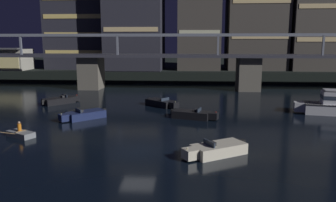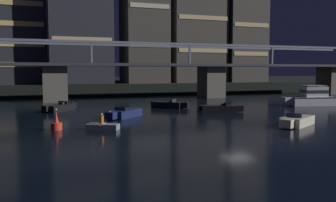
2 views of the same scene
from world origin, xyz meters
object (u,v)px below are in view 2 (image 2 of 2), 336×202
at_px(speedboat_mid_right, 124,114).
at_px(dinghy_with_paddler, 103,126).
at_px(speedboat_far_left, 169,105).
at_px(speedboat_near_center, 220,109).
at_px(speedboat_mid_left, 296,121).
at_px(tower_west_low, 10,35).
at_px(river_bridge, 139,74).
at_px(cabin_cruiser_near_left, 315,98).
at_px(tower_east_low, 242,13).
at_px(channel_buoy, 56,124).
at_px(tower_east_tall, 195,4).
at_px(speedboat_mid_center, 60,108).

distance_m(speedboat_mid_right, dinghy_with_paddler, 7.72).
distance_m(speedboat_mid_right, speedboat_far_left, 10.69).
height_order(speedboat_near_center, speedboat_mid_left, same).
height_order(tower_west_low, speedboat_far_left, tower_west_low).
distance_m(river_bridge, speedboat_mid_right, 24.12).
bearing_deg(cabin_cruiser_near_left, river_bridge, 137.99).
bearing_deg(speedboat_mid_left, tower_east_low, 64.69).
bearing_deg(tower_east_low, dinghy_with_paddler, -130.91).
distance_m(speedboat_far_left, channel_buoy, 19.75).
bearing_deg(tower_east_tall, dinghy_with_paddler, -121.13).
xyz_separation_m(cabin_cruiser_near_left, dinghy_with_paddler, (-31.21, -11.13, -0.77)).
relative_size(river_bridge, speedboat_near_center, 16.84).
bearing_deg(tower_east_tall, river_bridge, -135.62).
bearing_deg(speedboat_mid_left, tower_west_low, 118.11).
height_order(speedboat_mid_left, channel_buoy, channel_buoy).
bearing_deg(speedboat_near_center, dinghy_with_paddler, -151.67).
bearing_deg(speedboat_mid_left, channel_buoy, 167.30).
xyz_separation_m(river_bridge, speedboat_near_center, (4.18, -21.62, -3.80)).
distance_m(speedboat_mid_left, dinghy_with_paddler, 16.78).
distance_m(tower_east_tall, channel_buoy, 59.08).
bearing_deg(tower_east_tall, speedboat_mid_center, -134.56).
bearing_deg(speedboat_near_center, cabin_cruiser_near_left, 10.82).
xyz_separation_m(cabin_cruiser_near_left, speedboat_mid_center, (-33.92, 4.25, -0.64)).
relative_size(speedboat_mid_right, speedboat_far_left, 0.98).
xyz_separation_m(speedboat_mid_center, channel_buoy, (-0.90, -14.31, 0.06)).
relative_size(river_bridge, dinghy_with_paddler, 30.87).
xyz_separation_m(speedboat_mid_left, channel_buoy, (-20.02, 4.51, 0.06)).
bearing_deg(dinghy_with_paddler, tower_east_tall, 58.87).
relative_size(tower_west_low, speedboat_mid_right, 4.31).
height_order(cabin_cruiser_near_left, speedboat_near_center, cabin_cruiser_near_left).
relative_size(tower_east_low, dinghy_with_paddler, 11.55).
bearing_deg(speedboat_mid_left, speedboat_mid_center, 135.45).
distance_m(speedboat_mid_center, dinghy_with_paddler, 15.62).
bearing_deg(speedboat_far_left, speedboat_mid_right, -135.23).
xyz_separation_m(tower_east_low, speedboat_near_center, (-24.88, -37.84, -17.88)).
xyz_separation_m(speedboat_mid_left, speedboat_mid_center, (-19.13, 18.83, 0.00)).
bearing_deg(speedboat_mid_right, tower_east_tall, 57.88).
distance_m(speedboat_near_center, channel_buoy, 19.72).
height_order(speedboat_near_center, speedboat_far_left, same).
relative_size(cabin_cruiser_near_left, speedboat_far_left, 2.07).
bearing_deg(speedboat_mid_right, tower_east_low, 46.82).
distance_m(speedboat_mid_left, speedboat_far_left, 18.80).
relative_size(speedboat_mid_left, speedboat_mid_right, 1.09).
xyz_separation_m(cabin_cruiser_near_left, speedboat_mid_left, (-14.79, -14.58, -0.64)).
distance_m(tower_east_tall, speedboat_mid_right, 50.92).
relative_size(speedboat_mid_center, channel_buoy, 2.58).
distance_m(tower_east_low, cabin_cruiser_near_left, 39.69).
bearing_deg(dinghy_with_paddler, speedboat_mid_center, 99.99).
xyz_separation_m(speedboat_near_center, speedboat_mid_center, (-17.56, 7.38, 0.00)).
bearing_deg(tower_east_tall, tower_west_low, -179.57).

